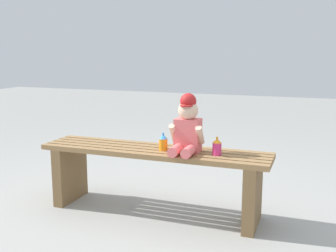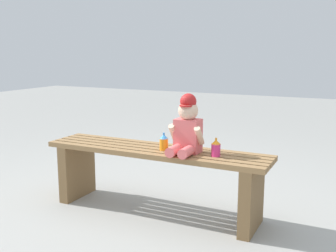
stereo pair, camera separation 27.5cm
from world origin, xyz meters
name	(u,v)px [view 2 (the right image)]	position (x,y,z in m)	size (l,w,h in m)	color
ground_plane	(156,211)	(0.00, 0.00, 0.00)	(16.00, 16.00, 0.00)	#999993
park_bench	(155,169)	(0.00, 0.00, 0.32)	(1.66, 0.36, 0.48)	olive
child_figure	(187,127)	(0.25, -0.02, 0.65)	(0.23, 0.27, 0.40)	#E56666
sippy_cup_left	(164,142)	(0.08, -0.02, 0.54)	(0.06, 0.06, 0.12)	orange
sippy_cup_right	(216,148)	(0.46, -0.02, 0.54)	(0.06, 0.06, 0.12)	#E5337F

